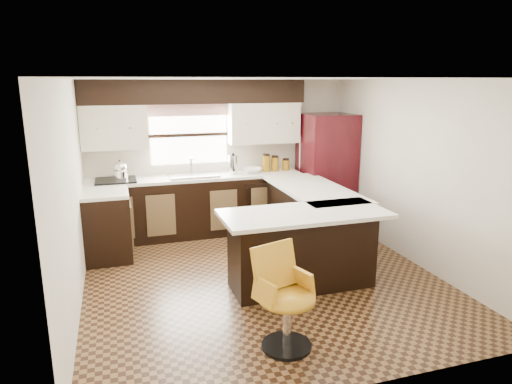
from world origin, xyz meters
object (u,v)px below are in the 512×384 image
object	(u,v)px
peninsula_long	(309,222)
refrigerator	(326,171)
bar_chair	(287,300)
peninsula_return	(302,250)

from	to	relation	value
peninsula_long	refrigerator	bearing A→B (deg)	55.11
peninsula_long	bar_chair	distance (m)	2.42
peninsula_long	peninsula_return	bearing A→B (deg)	-118.30
bar_chair	peninsula_return	bearing A→B (deg)	43.12
peninsula_return	refrigerator	size ratio (longest dim) A/B	0.89
bar_chair	peninsula_long	bearing A→B (deg)	43.29
refrigerator	bar_chair	world-z (taller)	refrigerator
peninsula_return	bar_chair	size ratio (longest dim) A/B	1.74
peninsula_long	peninsula_return	xyz separation A→B (m)	(-0.53, -0.97, 0.00)
peninsula_return	bar_chair	bearing A→B (deg)	-118.68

